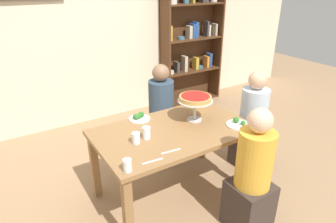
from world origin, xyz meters
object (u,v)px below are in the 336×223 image
water_glass_clear_far (146,133)px  cutlery_knife_near (153,161)px  diner_near_right (252,180)px  cutlery_fork_near (171,151)px  bookshelf (191,37)px  water_glass_clear_spare (136,138)px  beer_glass_amber_tall (202,101)px  diner_far_right (161,117)px  salad_plate_near_diner (238,123)px  salad_plate_far_diner (139,117)px  water_glass_clear_near (127,165)px  deep_dish_pizza_stand (195,100)px  dining_table (174,139)px  diner_head_east (252,127)px

water_glass_clear_far → cutlery_knife_near: bearing=-111.0°
diner_near_right → cutlery_fork_near: diner_near_right is taller
bookshelf → water_glass_clear_far: (-1.96, -2.03, -0.34)m
diner_near_right → water_glass_clear_spare: (-0.73, 0.68, 0.30)m
bookshelf → beer_glass_amber_tall: size_ratio=15.35×
bookshelf → cutlery_knife_near: 3.19m
diner_far_right → salad_plate_near_diner: diner_far_right is taller
salad_plate_far_diner → water_glass_clear_near: 0.87m
water_glass_clear_far → diner_far_right: bearing=51.7°
diner_near_right → water_glass_clear_near: (-0.97, 0.35, 0.30)m
salad_plate_near_diner → salad_plate_far_diner: 0.98m
water_glass_clear_far → water_glass_clear_spare: bearing=-168.0°
water_glass_clear_near → cutlery_knife_near: 0.22m
bookshelf → salad_plate_far_diner: bearing=-138.1°
beer_glass_amber_tall → cutlery_knife_near: bearing=-147.0°
diner_far_right → water_glass_clear_far: (-0.61, -0.77, 0.30)m
deep_dish_pizza_stand → water_glass_clear_far: size_ratio=3.12×
diner_far_right → bookshelf: bearing=133.1°
diner_near_right → beer_glass_amber_tall: bearing=-12.9°
cutlery_knife_near → diner_near_right: bearing=-21.1°
salad_plate_near_diner → water_glass_clear_spare: 1.02m
bookshelf → cutlery_knife_near: (-2.09, -2.37, -0.39)m
deep_dish_pizza_stand → beer_glass_amber_tall: (0.26, 0.22, -0.15)m
salad_plate_near_diner → cutlery_fork_near: 0.81m
dining_table → deep_dish_pizza_stand: bearing=12.3°
diner_near_right → water_glass_clear_near: diner_near_right is taller
cutlery_knife_near → water_glass_clear_near: bearing=-172.5°
diner_near_right → beer_glass_amber_tall: diner_near_right is taller
diner_head_east → diner_near_right: same height
water_glass_clear_far → bookshelf: bearing=46.0°
water_glass_clear_far → cutlery_fork_near: 0.31m
cutlery_fork_near → cutlery_knife_near: 0.20m
dining_table → beer_glass_amber_tall: (0.55, 0.28, 0.17)m
deep_dish_pizza_stand → salad_plate_far_diner: size_ratio=1.59×
diner_far_right → cutlery_fork_near: bearing=-26.9°
diner_far_right → beer_glass_amber_tall: bearing=26.9°
dining_table → beer_glass_amber_tall: 0.64m
salad_plate_far_diner → beer_glass_amber_tall: bearing=-7.1°
water_glass_clear_far → water_glass_clear_spare: water_glass_clear_far is taller
diner_far_right → salad_plate_far_diner: size_ratio=5.31×
diner_near_right → cutlery_knife_near: bearing=64.4°
water_glass_clear_near → water_glass_clear_far: (0.35, 0.36, 0.01)m
dining_table → salad_plate_near_diner: salad_plate_near_diner is taller
water_glass_clear_far → salad_plate_far_diner: bearing=72.6°
diner_near_right → salad_plate_near_diner: bearing=-28.9°
water_glass_clear_spare → cutlery_fork_near: bearing=-56.6°
diner_near_right → cutlery_fork_near: 0.73m
bookshelf → diner_head_east: (-0.61, -2.04, -0.64)m
salad_plate_far_diner → cutlery_fork_near: size_ratio=1.20×
diner_head_east → diner_far_right: same height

